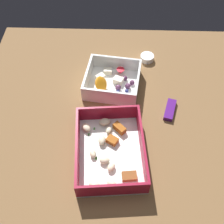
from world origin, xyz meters
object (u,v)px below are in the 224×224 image
object	(u,v)px
candy_bar	(171,110)
paper_cup_liner	(148,58)
pasta_container	(110,150)
fruit_bowl	(113,82)

from	to	relation	value
candy_bar	paper_cup_liner	bearing A→B (deg)	-165.27
paper_cup_liner	candy_bar	bearing A→B (deg)	14.73
pasta_container	paper_cup_liner	world-z (taller)	pasta_container
pasta_container	paper_cup_liner	bearing A→B (deg)	157.76
fruit_bowl	pasta_container	bearing A→B (deg)	-0.08
paper_cup_liner	fruit_bowl	bearing A→B (deg)	-42.67
candy_bar	fruit_bowl	bearing A→B (deg)	-119.57
fruit_bowl	paper_cup_liner	distance (cm)	15.62
fruit_bowl	paper_cup_liner	bearing A→B (deg)	137.33
fruit_bowl	paper_cup_liner	world-z (taller)	fruit_bowl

